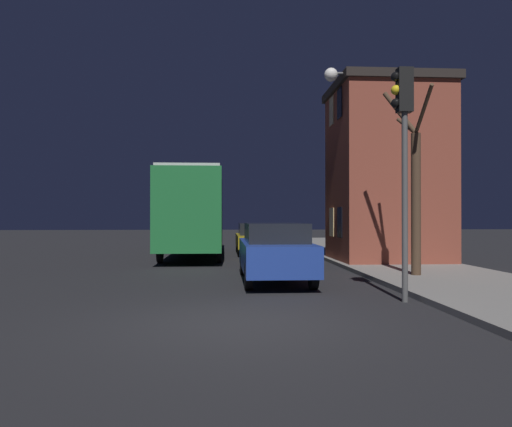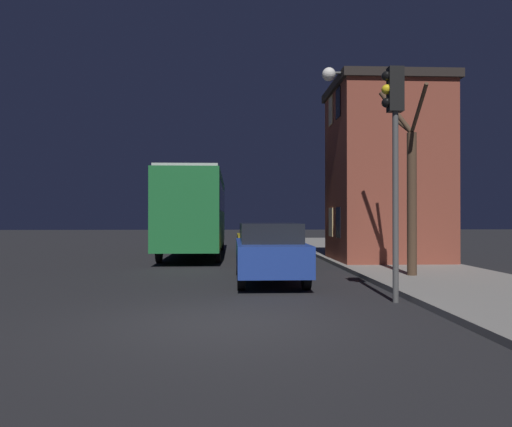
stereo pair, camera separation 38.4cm
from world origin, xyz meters
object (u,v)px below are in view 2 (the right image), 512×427
Objects in this scene: bus at (196,208)px; car_mid_lane at (257,237)px; bare_tree at (410,188)px; streetlamp at (344,125)px; car_near_lane at (269,251)px; traffic_light at (394,135)px.

bus is 3.21m from car_mid_lane.
bare_tree is 10.59m from car_mid_lane.
streetlamp is 0.62× the size of bus.
car_mid_lane is (0.17, 9.94, -0.05)m from car_near_lane.
car_near_lane is 1.04× the size of car_mid_lane.
streetlamp is 8.29m from bus.
streetlamp is 4.23m from bare_tree.
bus is 2.36× the size of car_mid_lane.
streetlamp reaches higher than car_near_lane.
bus is at bearing 133.95° from streetlamp.
traffic_light is 13.51m from bus.
streetlamp reaches higher than traffic_light.
car_mid_lane is (-2.11, 13.30, -2.62)m from traffic_light.
bare_tree reaches higher than car_mid_lane.
car_near_lane is 9.94m from car_mid_lane.
car_near_lane is at bearing 124.15° from traffic_light.
streetlamp is 7.06m from traffic_light.
car_near_lane is (2.63, -9.16, -1.32)m from bus.
bare_tree is at bearing -69.05° from car_mid_lane.
bare_tree is at bearing 2.64° from car_near_lane.
car_mid_lane is (-2.64, 6.42, -4.09)m from streetlamp.
streetlamp is 1.46× the size of car_mid_lane.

